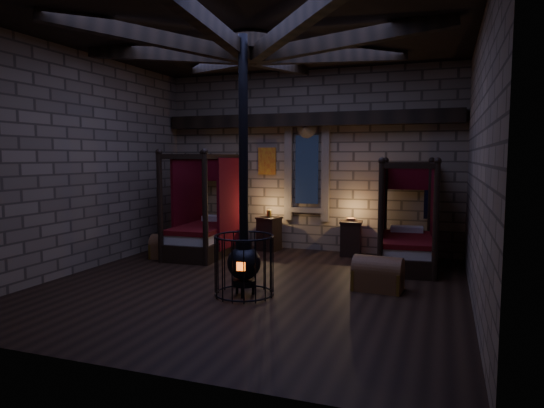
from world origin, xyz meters
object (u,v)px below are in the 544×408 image
(bed_left, at_px, (206,229))
(trunk_left, at_px, (168,247))
(stove, at_px, (244,258))
(bed_right, at_px, (407,241))
(trunk_right, at_px, (378,275))

(bed_left, xyz_separation_m, trunk_left, (-0.54, -0.72, -0.32))
(bed_left, distance_m, stove, 3.51)
(bed_right, distance_m, stove, 3.74)
(trunk_left, xyz_separation_m, stove, (2.67, -2.07, 0.36))
(bed_left, distance_m, trunk_left, 0.96)
(bed_right, xyz_separation_m, stove, (-2.27, -2.96, 0.08))
(bed_left, bearing_deg, stove, -55.07)
(stove, bearing_deg, bed_left, 114.98)
(bed_left, xyz_separation_m, bed_right, (4.40, 0.17, -0.04))
(bed_left, relative_size, trunk_left, 2.91)
(trunk_left, height_order, stove, stove)
(bed_left, height_order, trunk_right, bed_left)
(bed_right, relative_size, trunk_right, 2.51)
(bed_left, height_order, bed_right, bed_left)
(trunk_right, relative_size, stove, 0.21)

